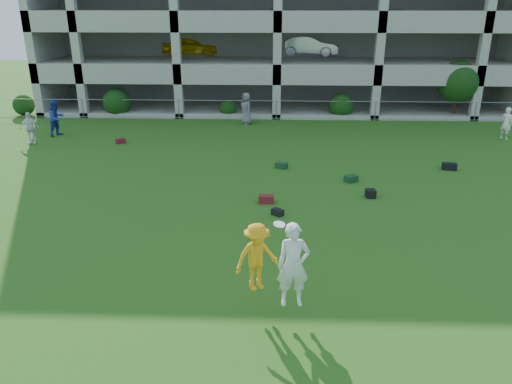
{
  "coord_description": "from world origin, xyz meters",
  "views": [
    {
      "loc": [
        -0.1,
        -11.24,
        6.92
      ],
      "look_at": [
        -0.64,
        3.0,
        1.4
      ],
      "focal_mm": 35.0,
      "sensor_mm": 36.0,
      "label": 1
    }
  ],
  "objects_px": {
    "bystander_b": "(30,128)",
    "bystander_e": "(506,123)",
    "parking_garage": "(277,12)",
    "crate_d": "(371,193)",
    "bystander_c": "(246,108)",
    "frisbee_contest": "(270,260)",
    "bystander_a": "(56,118)"
  },
  "relations": [
    {
      "from": "bystander_a",
      "to": "crate_d",
      "type": "xyz_separation_m",
      "value": [
        15.34,
        -8.49,
        -0.82
      ]
    },
    {
      "from": "bystander_b",
      "to": "bystander_e",
      "type": "distance_m",
      "value": 24.63
    },
    {
      "from": "bystander_c",
      "to": "bystander_e",
      "type": "distance_m",
      "value": 14.13
    },
    {
      "from": "crate_d",
      "to": "parking_garage",
      "type": "distance_m",
      "value": 22.53
    },
    {
      "from": "parking_garage",
      "to": "bystander_a",
      "type": "bearing_deg",
      "value": -132.33
    },
    {
      "from": "bystander_e",
      "to": "bystander_a",
      "type": "bearing_deg",
      "value": 53.93
    },
    {
      "from": "frisbee_contest",
      "to": "parking_garage",
      "type": "height_order",
      "value": "parking_garage"
    },
    {
      "from": "bystander_b",
      "to": "parking_garage",
      "type": "distance_m",
      "value": 19.96
    },
    {
      "from": "bystander_a",
      "to": "bystander_e",
      "type": "height_order",
      "value": "bystander_a"
    },
    {
      "from": "bystander_b",
      "to": "bystander_e",
      "type": "height_order",
      "value": "bystander_e"
    },
    {
      "from": "bystander_c",
      "to": "crate_d",
      "type": "height_order",
      "value": "bystander_c"
    },
    {
      "from": "crate_d",
      "to": "bystander_a",
      "type": "bearing_deg",
      "value": 151.03
    },
    {
      "from": "bystander_a",
      "to": "crate_d",
      "type": "relative_size",
      "value": 5.55
    },
    {
      "from": "bystander_b",
      "to": "bystander_c",
      "type": "distance_m",
      "value": 11.72
    },
    {
      "from": "frisbee_contest",
      "to": "parking_garage",
      "type": "relative_size",
      "value": 0.07
    },
    {
      "from": "bystander_a",
      "to": "frisbee_contest",
      "type": "relative_size",
      "value": 0.97
    },
    {
      "from": "bystander_a",
      "to": "bystander_c",
      "type": "height_order",
      "value": "bystander_a"
    },
    {
      "from": "parking_garage",
      "to": "bystander_b",
      "type": "bearing_deg",
      "value": -130.38
    },
    {
      "from": "bystander_c",
      "to": "frisbee_contest",
      "type": "relative_size",
      "value": 0.93
    },
    {
      "from": "bystander_b",
      "to": "parking_garage",
      "type": "height_order",
      "value": "parking_garage"
    },
    {
      "from": "bystander_a",
      "to": "crate_d",
      "type": "distance_m",
      "value": 17.56
    },
    {
      "from": "bystander_b",
      "to": "crate_d",
      "type": "distance_m",
      "value": 17.41
    },
    {
      "from": "bystander_e",
      "to": "crate_d",
      "type": "xyz_separation_m",
      "value": [
        -8.54,
        -8.68,
        -0.69
      ]
    },
    {
      "from": "bystander_b",
      "to": "parking_garage",
      "type": "xyz_separation_m",
      "value": [
        12.49,
        14.68,
        5.19
      ]
    },
    {
      "from": "bystander_c",
      "to": "parking_garage",
      "type": "distance_m",
      "value": 11.3
    },
    {
      "from": "crate_d",
      "to": "parking_garage",
      "type": "height_order",
      "value": "parking_garage"
    },
    {
      "from": "bystander_e",
      "to": "frisbee_contest",
      "type": "height_order",
      "value": "frisbee_contest"
    },
    {
      "from": "bystander_b",
      "to": "bystander_c",
      "type": "xyz_separation_m",
      "value": [
        10.72,
        4.75,
        0.11
      ]
    },
    {
      "from": "bystander_a",
      "to": "parking_garage",
      "type": "xyz_separation_m",
      "value": [
        11.81,
        12.97,
        5.04
      ]
    },
    {
      "from": "bystander_e",
      "to": "parking_garage",
      "type": "bearing_deg",
      "value": 6.84
    },
    {
      "from": "bystander_e",
      "to": "parking_garage",
      "type": "xyz_separation_m",
      "value": [
        -12.07,
        12.78,
        5.17
      ]
    },
    {
      "from": "bystander_c",
      "to": "crate_d",
      "type": "xyz_separation_m",
      "value": [
        5.3,
        -11.53,
        -0.78
      ]
    }
  ]
}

